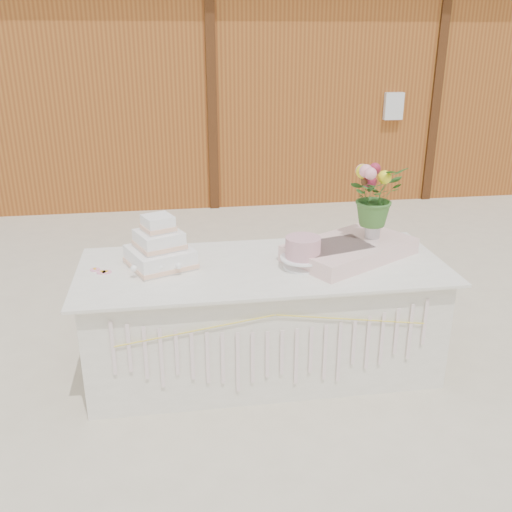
{
  "coord_description": "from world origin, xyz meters",
  "views": [
    {
      "loc": [
        -0.57,
        -3.41,
        2.18
      ],
      "look_at": [
        0.0,
        0.3,
        0.72
      ],
      "focal_mm": 40.0,
      "sensor_mm": 36.0,
      "label": 1
    }
  ],
  "objects": [
    {
      "name": "ground",
      "position": [
        0.0,
        0.0,
        0.0
      ],
      "size": [
        80.0,
        80.0,
        0.0
      ],
      "primitive_type": "plane",
      "color": "beige",
      "rests_on": "ground"
    },
    {
      "name": "barn",
      "position": [
        -0.01,
        5.99,
        1.68
      ],
      "size": [
        12.6,
        4.6,
        3.3
      ],
      "color": "#97571F",
      "rests_on": "ground"
    },
    {
      "name": "cake_table",
      "position": [
        0.0,
        -0.0,
        0.39
      ],
      "size": [
        2.4,
        1.0,
        0.77
      ],
      "color": "white",
      "rests_on": "ground"
    },
    {
      "name": "wedding_cake",
      "position": [
        -0.66,
        0.09,
        0.89
      ],
      "size": [
        0.5,
        0.5,
        0.34
      ],
      "rotation": [
        0.0,
        0.0,
        0.4
      ],
      "color": "white",
      "rests_on": "cake_table"
    },
    {
      "name": "pink_cake_stand",
      "position": [
        0.25,
        -0.08,
        0.89
      ],
      "size": [
        0.29,
        0.29,
        0.21
      ],
      "color": "white",
      "rests_on": "cake_table"
    },
    {
      "name": "satin_runner",
      "position": [
        0.61,
        0.06,
        0.82
      ],
      "size": [
        0.99,
        0.85,
        0.11
      ],
      "primitive_type": "cube",
      "rotation": [
        0.0,
        0.0,
        0.52
      ],
      "color": "beige",
      "rests_on": "cake_table"
    },
    {
      "name": "flower_vase",
      "position": [
        0.78,
        0.13,
        0.95
      ],
      "size": [
        0.1,
        0.1,
        0.14
      ],
      "primitive_type": "cylinder",
      "color": "#B4B4B9",
      "rests_on": "satin_runner"
    },
    {
      "name": "bouquet",
      "position": [
        0.78,
        0.13,
        1.22
      ],
      "size": [
        0.46,
        0.44,
        0.41
      ],
      "primitive_type": "imported",
      "rotation": [
        0.0,
        0.0,
        0.4
      ],
      "color": "#396C2B",
      "rests_on": "flower_vase"
    },
    {
      "name": "loose_flowers",
      "position": [
        -1.03,
        0.11,
        0.78
      ],
      "size": [
        0.2,
        0.32,
        0.02
      ],
      "primitive_type": null,
      "rotation": [
        0.0,
        0.0,
        -0.27
      ],
      "color": "pink",
      "rests_on": "cake_table"
    }
  ]
}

